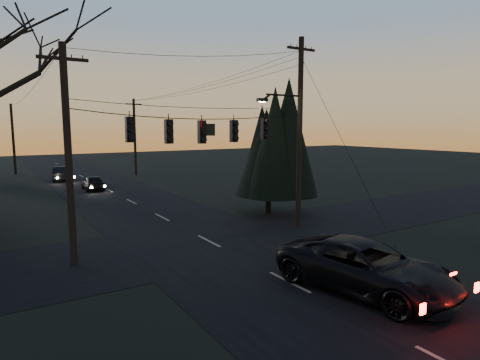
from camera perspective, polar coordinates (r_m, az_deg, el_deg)
ground_plane at (r=12.01m, az=19.96°, el=-19.60°), size 160.00×160.00×0.00m
main_road at (r=28.29m, az=-13.99°, el=-3.64°), size 8.00×120.00×0.02m
cross_road at (r=19.29m, az=-4.45°, el=-8.68°), size 60.00×7.00×0.02m
utility_pole_right at (r=22.30m, az=8.22°, el=-6.52°), size 5.00×0.30×10.00m
utility_pole_left at (r=17.46m, az=-22.48°, el=-11.03°), size 1.80×0.30×8.50m
utility_pole_far_r at (r=46.90m, az=-14.56°, el=0.71°), size 1.80×0.30×8.50m
utility_pole_far_l at (r=52.74m, az=-29.27°, el=0.72°), size 0.30×0.30×8.00m
span_signal_assembly at (r=18.41m, az=-5.28°, el=7.04°), size 11.50×0.44×1.60m
evergreen_right at (r=24.87m, az=4.11°, el=4.80°), size 4.26×4.26×7.22m
suv_near at (r=14.06m, az=17.42°, el=-11.76°), size 3.78×6.34×1.65m
sedan_oncoming_a at (r=36.71m, az=-20.17°, el=-0.35°), size 1.73×3.85×1.28m
sedan_oncoming_b at (r=44.19m, az=-23.98°, el=0.83°), size 2.35×4.61×1.45m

